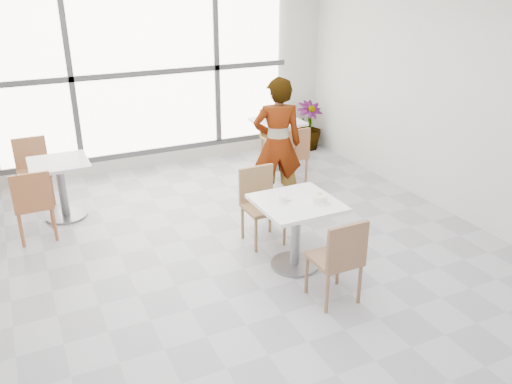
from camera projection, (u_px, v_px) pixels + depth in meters
name	position (u px, v px, depth m)	size (l,w,h in m)	color
floor	(244.00, 269.00, 5.53)	(7.00, 7.00, 0.00)	#9E9EA5
wall_back	(146.00, 72.00, 7.85)	(6.00, 6.00, 0.00)	silver
wall_right	(475.00, 101.00, 6.14)	(7.00, 7.00, 0.00)	silver
window	(148.00, 73.00, 7.79)	(4.60, 0.07, 2.52)	white
main_table	(296.00, 221.00, 5.39)	(0.80, 0.80, 0.75)	white
chair_near	(340.00, 256.00, 4.78)	(0.42, 0.42, 0.87)	#876044
chair_far	(260.00, 200.00, 5.96)	(0.42, 0.42, 0.87)	olive
oatmeal_bowl	(319.00, 199.00, 5.26)	(0.21, 0.21, 0.09)	white
coffee_cup	(283.00, 199.00, 5.28)	(0.16, 0.13, 0.07)	white
person	(277.00, 144.00, 6.69)	(0.63, 0.41, 1.72)	black
bg_table_left	(61.00, 181.00, 6.51)	(0.70, 0.70, 0.75)	silver
bg_table_right	(278.00, 137.00, 8.25)	(0.70, 0.70, 0.75)	white
bg_chair_left_near	(33.00, 201.00, 5.93)	(0.42, 0.42, 0.87)	#975631
bg_chair_left_far	(33.00, 166.00, 6.98)	(0.42, 0.42, 0.87)	#9E6540
bg_chair_right_near	(293.00, 152.00, 7.50)	(0.42, 0.42, 0.87)	#945E3A
bg_chair_right_far	(275.00, 132.00, 8.43)	(0.42, 0.42, 0.87)	#A0773B
plant_right	(308.00, 126.00, 9.10)	(0.46, 0.46, 0.83)	#45753B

